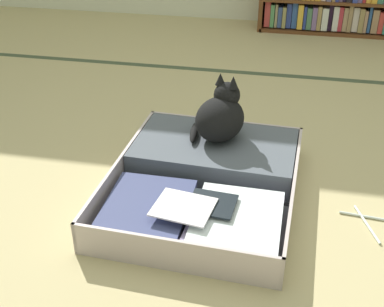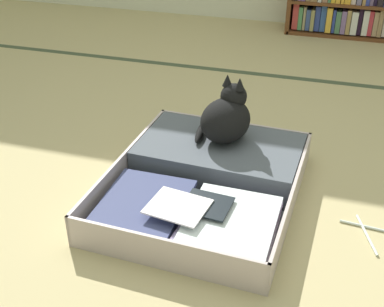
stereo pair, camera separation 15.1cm
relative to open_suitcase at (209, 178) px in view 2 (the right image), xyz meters
name	(u,v)px [view 2 (the right image)]	position (x,y,z in m)	size (l,w,h in m)	color
ground_plane	(232,193)	(0.09, 0.01, -0.06)	(10.00, 10.00, 0.00)	tan
tatami_border	(279,76)	(0.09, 1.28, -0.05)	(4.80, 0.05, 0.00)	#3E4A33
open_suitcase	(209,178)	(0.00, 0.00, 0.00)	(0.74, 0.89, 0.13)	#BEADAB
black_cat	(227,118)	(0.02, 0.21, 0.17)	(0.27, 0.29, 0.27)	black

